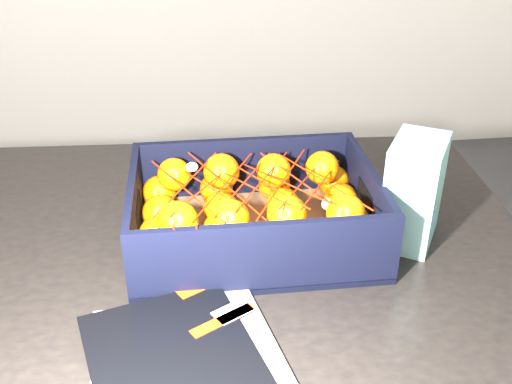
{
  "coord_description": "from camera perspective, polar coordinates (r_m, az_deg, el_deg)",
  "views": [
    {
      "loc": [
        0.01,
        -1.02,
        1.33
      ],
      "look_at": [
        0.11,
        -0.2,
        0.86
      ],
      "focal_mm": 41.78,
      "sensor_mm": 36.0,
      "label": 1
    }
  ],
  "objects": [
    {
      "name": "produce_crate",
      "position": [
        1.02,
        -0.2,
        -2.68
      ],
      "size": [
        0.41,
        0.31,
        0.12
      ],
      "color": "brown",
      "rests_on": "table"
    },
    {
      "name": "table",
      "position": [
        1.11,
        -6.36,
        -8.64
      ],
      "size": [
        1.24,
        0.86,
        0.75
      ],
      "color": "black",
      "rests_on": "ground"
    },
    {
      "name": "magazine_stack",
      "position": [
        0.8,
        -6.85,
        -16.4
      ],
      "size": [
        0.3,
        0.37,
        0.02
      ],
      "color": "beige",
      "rests_on": "table"
    },
    {
      "name": "clementine_heap",
      "position": [
        1.0,
        -0.29,
        -1.74
      ],
      "size": [
        0.39,
        0.28,
        0.11
      ],
      "color": "orange",
      "rests_on": "produce_crate"
    },
    {
      "name": "retail_carton",
      "position": [
        1.03,
        14.85,
        0.04
      ],
      "size": [
        0.13,
        0.15,
        0.18
      ],
      "primitive_type": "cube",
      "rotation": [
        0.0,
        0.0,
        -0.54
      ],
      "color": "silver",
      "rests_on": "table"
    },
    {
      "name": "mesh_net",
      "position": [
        0.97,
        -0.54,
        0.54
      ],
      "size": [
        0.34,
        0.27,
        0.09
      ],
      "color": "red",
      "rests_on": "clementine_heap"
    }
  ]
}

